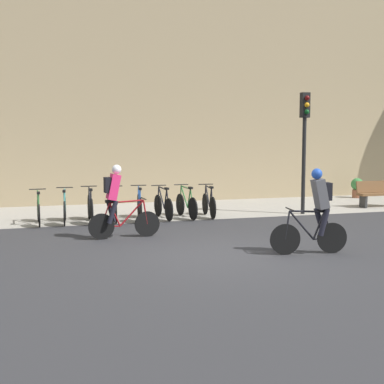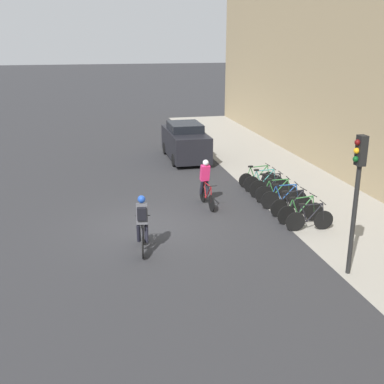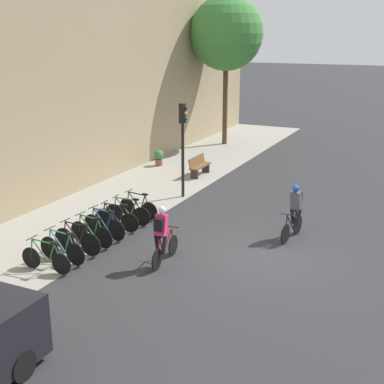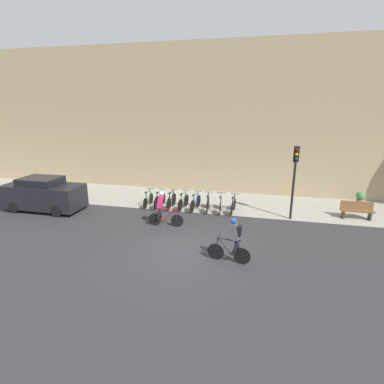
{
  "view_description": "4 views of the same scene",
  "coord_description": "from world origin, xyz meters",
  "views": [
    {
      "loc": [
        -3.56,
        -10.08,
        2.4
      ],
      "look_at": [
        0.1,
        2.44,
        1.04
      ],
      "focal_mm": 50.0,
      "sensor_mm": 36.0,
      "label": 1
    },
    {
      "loc": [
        14.76,
        -1.82,
        6.03
      ],
      "look_at": [
        0.52,
        1.35,
        1.3
      ],
      "focal_mm": 45.0,
      "sensor_mm": 36.0,
      "label": 2
    },
    {
      "loc": [
        -14.03,
        -4.4,
        6.35
      ],
      "look_at": [
        1.25,
        2.87,
        1.28
      ],
      "focal_mm": 50.0,
      "sensor_mm": 36.0,
      "label": 3
    },
    {
      "loc": [
        2.73,
        -10.5,
        5.59
      ],
      "look_at": [
        -0.38,
        2.8,
        1.67
      ],
      "focal_mm": 28.0,
      "sensor_mm": 36.0,
      "label": 4
    }
  ],
  "objects": [
    {
      "name": "ground",
      "position": [
        0.0,
        0.0,
        0.0
      ],
      "size": [
        200.0,
        200.0,
        0.0
      ],
      "primitive_type": "plane",
      "color": "#2B2B2D"
    },
    {
      "name": "kerb_strip",
      "position": [
        0.0,
        6.75,
        0.0
      ],
      "size": [
        44.0,
        4.5,
        0.01
      ],
      "primitive_type": "cube",
      "color": "gray",
      "rests_on": "ground"
    },
    {
      "name": "building_facade",
      "position": [
        0.0,
        9.3,
        4.75
      ],
      "size": [
        44.0,
        0.6,
        9.51
      ],
      "primitive_type": "cube",
      "color": "#9E8966",
      "rests_on": "ground"
    },
    {
      "name": "cyclist_pink",
      "position": [
        -1.77,
        2.36,
        0.95
      ],
      "size": [
        1.72,
        0.46,
        1.75
      ],
      "color": "black",
      "rests_on": "ground"
    },
    {
      "name": "cyclist_grey",
      "position": [
        1.93,
        -0.43,
        0.95
      ],
      "size": [
        1.63,
        0.5,
        1.76
      ],
      "color": "black",
      "rests_on": "ground"
    },
    {
      "name": "parked_bike_0",
      "position": [
        -3.53,
        5.05,
        0.38
      ],
      "size": [
        0.46,
        1.64,
        0.94
      ],
      "color": "black",
      "rests_on": "ground"
    },
    {
      "name": "parked_bike_1",
      "position": [
        -2.82,
        5.05,
        0.4
      ],
      "size": [
        0.46,
        1.66,
        0.97
      ],
      "color": "black",
      "rests_on": "ground"
    },
    {
      "name": "parked_bike_2",
      "position": [
        -2.12,
        5.06,
        0.41
      ],
      "size": [
        0.46,
        1.69,
        0.99
      ],
      "color": "black",
      "rests_on": "ground"
    },
    {
      "name": "parked_bike_3",
      "position": [
        -1.42,
        5.05,
        0.4
      ],
      "size": [
        0.46,
        1.67,
        0.98
      ],
      "color": "black",
      "rests_on": "ground"
    },
    {
      "name": "parked_bike_4",
      "position": [
        -0.71,
        5.05,
        0.41
      ],
      "size": [
        0.46,
        1.7,
        0.98
      ],
      "color": "black",
      "rests_on": "ground"
    },
    {
      "name": "parked_bike_5",
      "position": [
        -0.01,
        5.05,
        0.39
      ],
      "size": [
        0.46,
        1.64,
        0.96
      ],
      "color": "black",
      "rests_on": "ground"
    },
    {
      "name": "parked_bike_6",
      "position": [
        0.7,
        5.05,
        0.4
      ],
      "size": [
        0.46,
        1.7,
        0.97
      ],
      "color": "black",
      "rests_on": "ground"
    },
    {
      "name": "parked_bike_7",
      "position": [
        1.4,
        5.05,
        0.39
      ],
      "size": [
        0.46,
        1.61,
        0.96
      ],
      "color": "black",
      "rests_on": "ground"
    },
    {
      "name": "traffic_light_pole",
      "position": [
        4.37,
        4.75,
        2.58
      ],
      "size": [
        0.26,
        0.3,
        3.73
      ],
      "color": "black",
      "rests_on": "ground"
    },
    {
      "name": "bench",
      "position": [
        7.67,
        5.56,
        0.47
      ],
      "size": [
        1.57,
        0.44,
        0.89
      ],
      "color": "brown",
      "rests_on": "ground"
    },
    {
      "name": "potted_plant",
      "position": [
        8.55,
        8.16,
        0.44
      ],
      "size": [
        0.48,
        0.48,
        0.78
      ],
      "color": "brown",
      "rests_on": "ground"
    }
  ]
}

